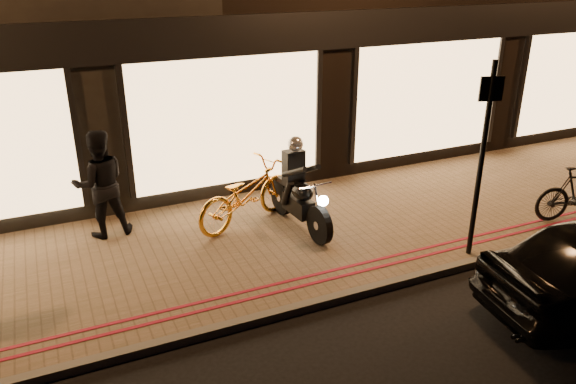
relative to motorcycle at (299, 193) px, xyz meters
The scene contains 8 objects.
ground 2.41m from the motorcycle, 105.80° to the right, with size 90.00×90.00×0.00m, color black.
sidewalk 0.94m from the motorcycle, 161.65° to the right, with size 50.00×4.00×0.12m, color brown.
kerb_stone 2.34m from the motorcycle, 106.14° to the right, with size 50.00×0.14×0.12m, color #59544C.
red_kerb_lines 1.87m from the motorcycle, 110.65° to the right, with size 50.00×0.26×0.01m.
motorcycle is the anchor object (origin of this frame).
sign_post 3.02m from the motorcycle, 43.84° to the right, with size 0.35×0.12×3.00m.
bicycle_gold 0.92m from the motorcycle, 147.23° to the left, with size 0.73×2.08×1.09m, color orange.
person_dark 3.25m from the motorcycle, 160.70° to the left, with size 0.88×0.68×1.80m, color black.
Camera 1 is at (-3.13, -5.66, 4.41)m, focal length 35.00 mm.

